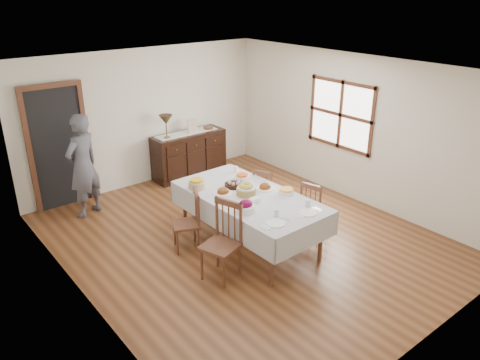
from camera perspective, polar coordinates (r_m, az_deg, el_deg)
ground at (r=7.35m, az=0.49°, el=-7.08°), size 6.00×6.00×0.00m
room_shell at (r=6.92m, az=-2.62°, el=5.80°), size 5.02×6.02×2.65m
dining_table at (r=6.87m, az=1.08°, el=-2.58°), size 1.24×2.38×0.81m
chair_left_near at (r=6.22m, az=-2.12°, el=-7.36°), size 0.56×0.56×1.07m
chair_left_far at (r=6.92m, az=-6.26°, el=-4.92°), size 0.50×0.50×0.91m
chair_right_near at (r=7.29m, az=8.97°, el=-3.51°), size 0.46×0.46×0.92m
chair_right_far at (r=7.71m, az=3.15°, el=-1.76°), size 0.47×0.47×0.91m
sideboard at (r=9.59m, az=-6.22°, el=3.12°), size 1.51×0.55×0.91m
person at (r=8.14m, az=-18.65°, el=2.03°), size 0.69×0.58×1.88m
bread_basket at (r=6.81m, az=0.75°, el=-1.18°), size 0.29×0.29×0.18m
egg_basket at (r=7.10m, az=-0.74°, el=-0.55°), size 0.29×0.29×0.11m
ham_platter_a at (r=6.88m, az=-2.08°, el=-1.43°), size 0.28×0.28×0.11m
ham_platter_b at (r=7.04m, az=3.07°, el=-0.85°), size 0.28×0.28×0.11m
beet_bowl at (r=6.32m, az=0.67°, el=-3.28°), size 0.26×0.26×0.16m
carrot_bowl at (r=7.35m, az=0.25°, el=0.35°), size 0.23×0.23×0.10m
pineapple_bowl at (r=7.06m, az=-5.30°, el=-0.50°), size 0.25×0.25×0.15m
casserole_dish at (r=6.90m, az=5.66°, el=-1.37°), size 0.21×0.21×0.08m
butter_dish at (r=6.59m, az=1.80°, el=-2.48°), size 0.14×0.09×0.07m
setting_left at (r=6.11m, az=4.37°, el=-4.85°), size 0.42×0.31×0.10m
setting_right at (r=6.43m, az=8.23°, el=-3.57°), size 0.42×0.31×0.10m
glass_far_a at (r=7.26m, az=-4.64°, el=0.04°), size 0.06×0.06×0.10m
glass_far_b at (r=7.64m, az=-0.53°, el=1.31°), size 0.07×0.07×0.10m
runner at (r=9.45m, az=-6.52°, el=5.74°), size 1.30×0.35×0.01m
table_lamp at (r=9.08m, az=-9.03°, el=7.19°), size 0.26×0.26×0.46m
picture_frame at (r=9.42m, az=-5.83°, el=6.57°), size 0.22×0.08×0.28m
deco_bowl at (r=9.67m, az=-3.89°, el=6.37°), size 0.20×0.20×0.06m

